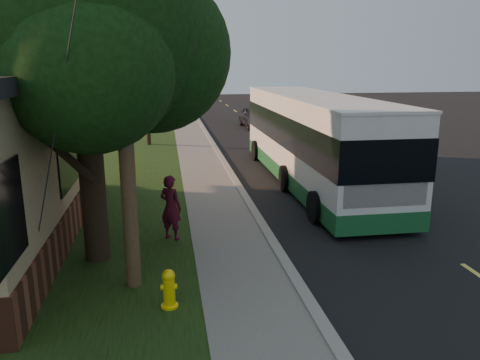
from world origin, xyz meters
name	(u,v)px	position (x,y,z in m)	size (l,w,h in m)	color
ground	(305,299)	(0.00, 0.00, 0.00)	(120.00, 120.00, 0.00)	black
road	(328,174)	(4.00, 10.00, 0.01)	(8.00, 80.00, 0.01)	black
curb	(232,176)	(0.00, 10.00, 0.06)	(0.25, 80.00, 0.12)	gray
sidewalk	(207,177)	(-1.00, 10.00, 0.04)	(2.00, 80.00, 0.08)	slate
grass_verge	(116,181)	(-4.50, 10.00, 0.04)	(5.00, 80.00, 0.07)	black
fire_hydrant	(169,289)	(-2.60, 0.00, 0.43)	(0.32, 0.32, 0.74)	yellow
utility_pole	(120,53)	(-3.31, 0.99, 4.63)	(2.86, 3.21, 9.07)	#473321
leafy_tree	(83,27)	(-4.17, 2.65, 5.17)	(6.30, 6.00, 7.80)	black
bare_tree_near	(147,106)	(-3.50, 18.00, 2.15)	(1.38, 1.21, 4.31)	black
bare_tree_far	(159,94)	(-3.00, 30.00, 2.00)	(1.38, 1.21, 4.03)	black
traffic_signal	(199,78)	(0.50, 34.00, 3.16)	(0.18, 0.22, 5.50)	#2D2D30
transit_bus	(313,137)	(2.85, 8.71, 1.76)	(2.82, 12.22, 3.31)	silver
skateboarder	(171,207)	(-2.50, 3.48, 0.91)	(0.61, 0.40, 1.67)	#470E1E
dumpster	(21,171)	(-7.77, 9.53, 0.67)	(1.58, 1.34, 1.26)	#13321F
distant_car	(255,117)	(3.69, 24.39, 0.75)	(1.78, 4.42, 1.51)	black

